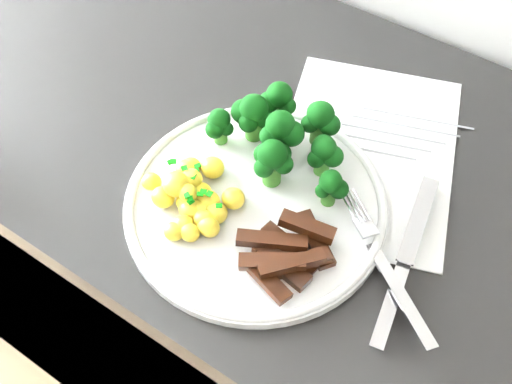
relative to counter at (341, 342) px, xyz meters
The scene contains 8 objects.
counter is the anchor object (origin of this frame).
recipe_paper 0.44m from the counter, 132.58° to the left, with size 0.30×0.35×0.00m.
plate 0.46m from the counter, 139.76° to the right, with size 0.30×0.30×0.02m.
broccoli 0.50m from the counter, behind, with size 0.20×0.12×0.08m.
potatoes 0.50m from the counter, 140.87° to the right, with size 0.12×0.12×0.04m.
beef_strips 0.47m from the counter, 106.45° to the right, with size 0.11×0.12×0.03m.
fork 0.46m from the counter, 60.53° to the right, with size 0.17×0.13×0.02m.
knife 0.45m from the counter, 53.64° to the right, with size 0.06×0.22×0.02m.
Camera 1 is at (0.00, 1.25, 1.45)m, focal length 43.73 mm.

